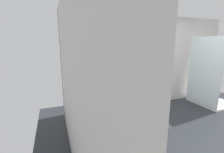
{
  "coord_description": "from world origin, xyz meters",
  "views": [
    {
      "loc": [
        -2.67,
        -2.11,
        1.76
      ],
      "look_at": [
        -1.34,
        1.4,
        0.97
      ],
      "focal_mm": 25.24,
      "sensor_mm": 36.0,
      "label": 1
    }
  ],
  "objects_px": {
    "vanity_sink_left": "(91,101)",
    "soap_dispenser": "(101,82)",
    "toilet": "(133,96)",
    "toothbrush_cup": "(77,85)",
    "shower_tray": "(209,91)",
    "folded_hand_towel": "(90,88)"
  },
  "relations": [
    {
      "from": "vanity_sink_left",
      "to": "soap_dispenser",
      "type": "distance_m",
      "value": 0.54
    },
    {
      "from": "toilet",
      "to": "toothbrush_cup",
      "type": "height_order",
      "value": "toilet"
    },
    {
      "from": "vanity_sink_left",
      "to": "shower_tray",
      "type": "bearing_deg",
      "value": -7.65
    },
    {
      "from": "folded_hand_towel",
      "to": "soap_dispenser",
      "type": "bearing_deg",
      "value": 40.89
    },
    {
      "from": "folded_hand_towel",
      "to": "toothbrush_cup",
      "type": "bearing_deg",
      "value": 131.51
    },
    {
      "from": "vanity_sink_left",
      "to": "shower_tray",
      "type": "distance_m",
      "value": 3.45
    },
    {
      "from": "soap_dispenser",
      "to": "shower_tray",
      "type": "xyz_separation_m",
      "value": [
        3.12,
        -0.63,
        -0.42
      ]
    },
    {
      "from": "vanity_sink_left",
      "to": "toilet",
      "type": "distance_m",
      "value": 1.15
    },
    {
      "from": "toothbrush_cup",
      "to": "folded_hand_towel",
      "type": "xyz_separation_m",
      "value": [
        0.26,
        -0.29,
        -0.04
      ]
    },
    {
      "from": "shower_tray",
      "to": "soap_dispenser",
      "type": "bearing_deg",
      "value": 168.66
    },
    {
      "from": "vanity_sink_left",
      "to": "soap_dispenser",
      "type": "relative_size",
      "value": 4.17
    },
    {
      "from": "toilet",
      "to": "folded_hand_towel",
      "type": "height_order",
      "value": "toilet"
    },
    {
      "from": "toilet",
      "to": "toothbrush_cup",
      "type": "distance_m",
      "value": 1.51
    },
    {
      "from": "toothbrush_cup",
      "to": "shower_tray",
      "type": "xyz_separation_m",
      "value": [
        3.72,
        -0.62,
        -0.4
      ]
    },
    {
      "from": "vanity_sink_left",
      "to": "toilet",
      "type": "relative_size",
      "value": 0.75
    },
    {
      "from": "toothbrush_cup",
      "to": "soap_dispenser",
      "type": "xyz_separation_m",
      "value": [
        0.6,
        0.01,
        0.02
      ]
    },
    {
      "from": "toilet",
      "to": "shower_tray",
      "type": "bearing_deg",
      "value": -11.29
    },
    {
      "from": "toothbrush_cup",
      "to": "folded_hand_towel",
      "type": "distance_m",
      "value": 0.39
    },
    {
      "from": "soap_dispenser",
      "to": "folded_hand_towel",
      "type": "height_order",
      "value": "soap_dispenser"
    },
    {
      "from": "vanity_sink_left",
      "to": "folded_hand_towel",
      "type": "relative_size",
      "value": 3.42
    },
    {
      "from": "shower_tray",
      "to": "folded_hand_towel",
      "type": "bearing_deg",
      "value": 174.63
    },
    {
      "from": "toilet",
      "to": "soap_dispenser",
      "type": "relative_size",
      "value": 5.54
    }
  ]
}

